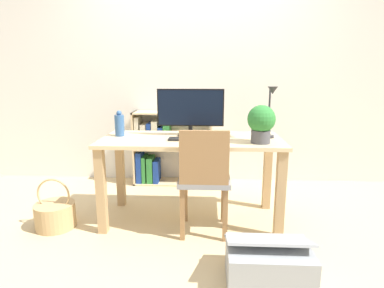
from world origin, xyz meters
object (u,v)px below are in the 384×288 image
object	(u,v)px
bookshelf	(159,148)
basket	(55,214)
keyboard	(190,139)
potted_plant	(261,122)
storage_box	(268,264)
chair	(204,177)
desk_lamp	(271,107)
vase	(120,125)
monitor	(190,110)

from	to	relation	value
bookshelf	basket	distance (m)	1.38
keyboard	potted_plant	distance (m)	0.58
bookshelf	storage_box	bearing A→B (deg)	-62.41
chair	storage_box	world-z (taller)	chair
keyboard	potted_plant	world-z (taller)	potted_plant
basket	bookshelf	bearing A→B (deg)	59.06
keyboard	desk_lamp	size ratio (longest dim) A/B	0.80
vase	potted_plant	distance (m)	1.19
chair	bookshelf	size ratio (longest dim) A/B	0.97
vase	bookshelf	xyz separation A→B (m)	(0.19, 0.88, -0.41)
potted_plant	chair	distance (m)	0.61
storage_box	monitor	bearing A→B (deg)	118.63
potted_plant	chair	bearing A→B (deg)	-166.89
storage_box	bookshelf	bearing A→B (deg)	117.59
potted_plant	basket	xyz separation A→B (m)	(-1.66, -0.05, -0.78)
potted_plant	bookshelf	xyz separation A→B (m)	(-0.97, 1.11, -0.47)
monitor	storage_box	bearing A→B (deg)	-61.37
monitor	chair	size ratio (longest dim) A/B	0.66
keyboard	vase	bearing A→B (deg)	166.99
desk_lamp	potted_plant	size ratio (longest dim) A/B	1.45
monitor	vase	world-z (taller)	monitor
keyboard	monitor	bearing A→B (deg)	91.21
chair	basket	distance (m)	1.28
vase	storage_box	bearing A→B (deg)	-38.93
desk_lamp	bookshelf	distance (m)	1.53
desk_lamp	storage_box	bearing A→B (deg)	-98.49
monitor	chair	distance (m)	0.61
desk_lamp	storage_box	distance (m)	1.22
vase	keyboard	bearing A→B (deg)	-13.01
desk_lamp	storage_box	xyz separation A→B (m)	(-0.13, -0.86, -0.86)
vase	chair	world-z (taller)	vase
vase	potted_plant	bearing A→B (deg)	-10.82
potted_plant	bookshelf	bearing A→B (deg)	131.29
vase	basket	distance (m)	0.91
chair	storage_box	size ratio (longest dim) A/B	1.69
potted_plant	chair	size ratio (longest dim) A/B	0.34
monitor	bookshelf	xyz separation A→B (m)	(-0.41, 0.83, -0.53)
keyboard	basket	bearing A→B (deg)	-173.24
keyboard	vase	xyz separation A→B (m)	(-0.61, 0.14, 0.09)
vase	basket	size ratio (longest dim) A/B	0.52
chair	basket	bearing A→B (deg)	170.40
chair	keyboard	bearing A→B (deg)	116.63
bookshelf	storage_box	xyz separation A→B (m)	(0.94, -1.80, -0.29)
monitor	vase	bearing A→B (deg)	-175.27
desk_lamp	chair	world-z (taller)	desk_lamp
desk_lamp	basket	world-z (taller)	desk_lamp
bookshelf	keyboard	bearing A→B (deg)	-67.84
potted_plant	storage_box	world-z (taller)	potted_plant
desk_lamp	potted_plant	xyz separation A→B (m)	(-0.10, -0.16, -0.10)
keyboard	basket	world-z (taller)	keyboard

